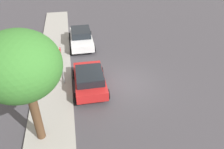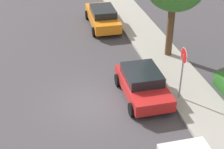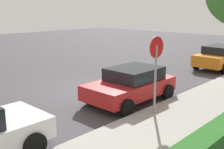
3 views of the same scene
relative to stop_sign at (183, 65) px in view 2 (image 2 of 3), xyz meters
name	(u,v)px [view 2 (image 2 of 3)]	position (x,y,z in m)	size (l,w,h in m)	color
ground_plane	(95,103)	(-0.68, -4.02, -1.91)	(60.00, 60.00, 0.00)	#423F44
sidewalk_curb	(187,89)	(-0.68, 0.75, -1.84)	(32.00, 2.46, 0.14)	#9E9B93
stop_sign	(183,65)	(0.00, 0.00, 0.00)	(0.75, 0.08, 2.80)	gray
parked_car_red	(143,84)	(-0.71, -1.63, -1.19)	(3.81, 2.10, 1.37)	red
parked_car_orange	(103,17)	(-9.66, -1.67, -1.17)	(4.62, 2.06, 1.42)	orange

